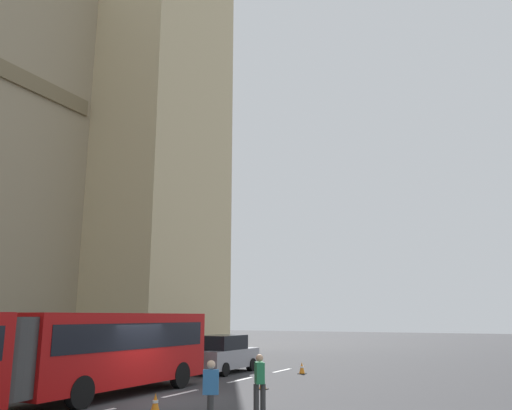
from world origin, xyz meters
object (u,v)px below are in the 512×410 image
object	(u,v)px
sedan_lead	(224,354)
traffic_cone_west	(155,403)
traffic_cone_middle	(263,382)
pedestrian_near_cones	(211,392)
traffic_cone_east	(302,368)
pedestrian_by_kerb	(260,382)

from	to	relation	value
sedan_lead	traffic_cone_west	xyz separation A→B (m)	(-10.49, -3.81, -0.63)
traffic_cone_west	traffic_cone_middle	bearing A→B (deg)	-5.68
traffic_cone_west	pedestrian_near_cones	size ratio (longest dim) A/B	0.34
traffic_cone_west	traffic_cone_middle	world-z (taller)	same
sedan_lead	traffic_cone_east	distance (m)	3.99
pedestrian_by_kerb	traffic_cone_middle	bearing A→B (deg)	25.15
traffic_cone_middle	sedan_lead	bearing A→B (deg)	44.27
traffic_cone_east	sedan_lead	bearing A→B (deg)	109.52
traffic_cone_middle	pedestrian_near_cones	bearing A→B (deg)	-163.94
traffic_cone_west	traffic_cone_middle	xyz separation A→B (m)	(5.97, -0.59, 0.00)
sedan_lead	pedestrian_by_kerb	bearing A→B (deg)	-144.40
traffic_cone_west	pedestrian_by_kerb	distance (m)	3.14
traffic_cone_west	pedestrian_near_cones	distance (m)	3.02
sedan_lead	pedestrian_near_cones	distance (m)	13.42
traffic_cone_east	pedestrian_by_kerb	distance (m)	11.00
traffic_cone_middle	traffic_cone_east	size ratio (longest dim) A/B	1.00
traffic_cone_middle	pedestrian_near_cones	size ratio (longest dim) A/B	0.34
sedan_lead	pedestrian_by_kerb	distance (m)	11.40
traffic_cone_west	traffic_cone_east	size ratio (longest dim) A/B	1.00
sedan_lead	traffic_cone_middle	distance (m)	6.34
pedestrian_near_cones	pedestrian_by_kerb	world-z (taller)	same
sedan_lead	pedestrian_by_kerb	xyz separation A→B (m)	(-9.27, -6.64, -0.00)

